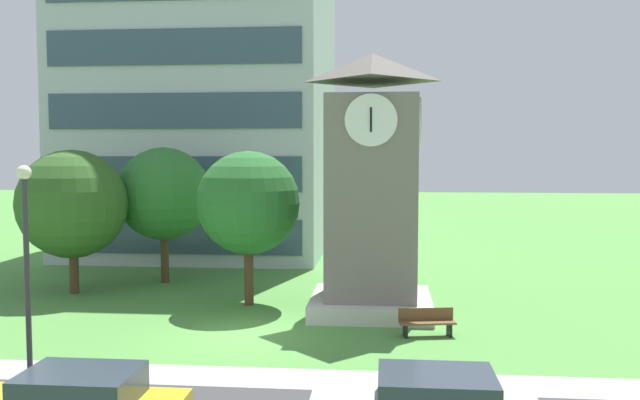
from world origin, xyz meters
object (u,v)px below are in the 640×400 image
object	(u,v)px
park_bench	(427,322)
clock_tower	(372,199)
tree_near_tower	(248,203)
street_lamp	(26,249)
tree_by_building	(72,204)
tree_streetside	(164,194)

from	to	relation	value
park_bench	clock_tower	bearing A→B (deg)	120.67
tree_near_tower	park_bench	bearing A→B (deg)	-30.10
street_lamp	tree_near_tower	size ratio (longest dim) A/B	0.94
tree_near_tower	tree_by_building	bearing A→B (deg)	169.44
street_lamp	tree_near_tower	distance (m)	10.09
street_lamp	tree_streetside	distance (m)	13.49
park_bench	street_lamp	world-z (taller)	street_lamp
street_lamp	tree_streetside	xyz separation A→B (m)	(-0.95, 13.45, 0.55)
clock_tower	tree_near_tower	bearing A→B (deg)	171.66
park_bench	street_lamp	bearing A→B (deg)	-151.86
clock_tower	street_lamp	xyz separation A→B (m)	(-8.49, -8.65, -0.72)
park_bench	tree_by_building	size ratio (longest dim) A/B	0.31
street_lamp	tree_by_building	world-z (taller)	tree_by_building
tree_near_tower	tree_by_building	world-z (taller)	tree_by_building
clock_tower	tree_streetside	xyz separation A→B (m)	(-9.44, 4.80, -0.17)
park_bench	tree_near_tower	bearing A→B (deg)	149.90
clock_tower	tree_streetside	bearing A→B (deg)	153.06
park_bench	street_lamp	size ratio (longest dim) A/B	0.33
clock_tower	tree_near_tower	world-z (taller)	clock_tower
tree_near_tower	tree_by_building	size ratio (longest dim) A/B	0.99
clock_tower	tree_by_building	bearing A→B (deg)	170.28
tree_streetside	tree_near_tower	size ratio (longest dim) A/B	1.03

